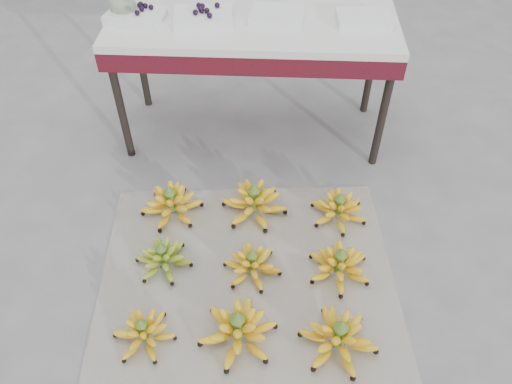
{
  "coord_description": "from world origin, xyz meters",
  "views": [
    {
      "loc": [
        0.14,
        -1.24,
        1.79
      ],
      "look_at": [
        0.07,
        0.24,
        0.27
      ],
      "focal_mm": 35.0,
      "sensor_mm": 36.0,
      "label": 1
    }
  ],
  "objects_px": {
    "bunch_back_left": "(172,203)",
    "vendor_table": "(253,35)",
    "bunch_back_center": "(254,202)",
    "tray_far_left": "(136,15)",
    "newspaper_mat": "(247,276)",
    "tray_far_right": "(363,19)",
    "bunch_mid_center": "(252,264)",
    "glass_jar": "(122,1)",
    "bunch_mid_right": "(339,265)",
    "bunch_front_left": "(143,333)",
    "bunch_mid_left": "(163,258)",
    "bunch_front_center": "(238,330)",
    "bunch_front_right": "(339,338)",
    "tray_right": "(277,15)",
    "bunch_back_right": "(339,209)",
    "tray_left": "(203,17)"
  },
  "relations": [
    {
      "from": "bunch_mid_left",
      "to": "tray_right",
      "type": "height_order",
      "value": "tray_right"
    },
    {
      "from": "bunch_front_left",
      "to": "tray_far_right",
      "type": "xyz_separation_m",
      "value": [
        0.87,
        1.32,
        0.63
      ]
    },
    {
      "from": "tray_far_right",
      "to": "glass_jar",
      "type": "xyz_separation_m",
      "value": [
        -1.13,
        0.0,
        0.06
      ]
    },
    {
      "from": "vendor_table",
      "to": "tray_far_left",
      "type": "xyz_separation_m",
      "value": [
        -0.55,
        -0.02,
        0.1
      ]
    },
    {
      "from": "bunch_mid_left",
      "to": "bunch_front_right",
      "type": "bearing_deg",
      "value": -9.53
    },
    {
      "from": "bunch_front_right",
      "to": "bunch_back_right",
      "type": "height_order",
      "value": "bunch_front_right"
    },
    {
      "from": "bunch_front_right",
      "to": "tray_right",
      "type": "relative_size",
      "value": 1.45
    },
    {
      "from": "bunch_front_left",
      "to": "bunch_back_left",
      "type": "bearing_deg",
      "value": 106.05
    },
    {
      "from": "bunch_mid_center",
      "to": "bunch_mid_right",
      "type": "relative_size",
      "value": 0.9
    },
    {
      "from": "bunch_front_left",
      "to": "bunch_mid_left",
      "type": "distance_m",
      "value": 0.35
    },
    {
      "from": "glass_jar",
      "to": "tray_right",
      "type": "bearing_deg",
      "value": 1.39
    },
    {
      "from": "vendor_table",
      "to": "tray_right",
      "type": "relative_size",
      "value": 5.21
    },
    {
      "from": "bunch_back_left",
      "to": "vendor_table",
      "type": "distance_m",
      "value": 0.9
    },
    {
      "from": "bunch_mid_center",
      "to": "tray_far_left",
      "type": "height_order",
      "value": "tray_far_left"
    },
    {
      "from": "newspaper_mat",
      "to": "tray_far_left",
      "type": "bearing_deg",
      "value": 120.8
    },
    {
      "from": "bunch_mid_center",
      "to": "bunch_mid_right",
      "type": "height_order",
      "value": "bunch_mid_right"
    },
    {
      "from": "tray_left",
      "to": "tray_far_right",
      "type": "height_order",
      "value": "tray_left"
    },
    {
      "from": "bunch_back_right",
      "to": "bunch_front_left",
      "type": "bearing_deg",
      "value": -162.87
    },
    {
      "from": "newspaper_mat",
      "to": "tray_far_left",
      "type": "height_order",
      "value": "tray_far_left"
    },
    {
      "from": "newspaper_mat",
      "to": "bunch_front_left",
      "type": "relative_size",
      "value": 4.28
    },
    {
      "from": "bunch_front_left",
      "to": "bunch_back_center",
      "type": "height_order",
      "value": "bunch_back_center"
    },
    {
      "from": "bunch_front_center",
      "to": "bunch_back_center",
      "type": "xyz_separation_m",
      "value": [
        0.03,
        0.67,
        0.0
      ]
    },
    {
      "from": "bunch_back_right",
      "to": "vendor_table",
      "type": "height_order",
      "value": "vendor_table"
    },
    {
      "from": "bunch_back_right",
      "to": "tray_far_right",
      "type": "bearing_deg",
      "value": 58.96
    },
    {
      "from": "bunch_back_right",
      "to": "tray_far_left",
      "type": "distance_m",
      "value": 1.32
    },
    {
      "from": "bunch_mid_right",
      "to": "bunch_back_center",
      "type": "bearing_deg",
      "value": 114.58
    },
    {
      "from": "bunch_mid_right",
      "to": "tray_far_left",
      "type": "relative_size",
      "value": 1.24
    },
    {
      "from": "bunch_mid_left",
      "to": "bunch_mid_center",
      "type": "height_order",
      "value": "bunch_mid_center"
    },
    {
      "from": "bunch_mid_left",
      "to": "bunch_back_center",
      "type": "relative_size",
      "value": 0.79
    },
    {
      "from": "newspaper_mat",
      "to": "bunch_back_left",
      "type": "distance_m",
      "value": 0.52
    },
    {
      "from": "newspaper_mat",
      "to": "vendor_table",
      "type": "relative_size",
      "value": 0.9
    },
    {
      "from": "newspaper_mat",
      "to": "bunch_front_left",
      "type": "xyz_separation_m",
      "value": [
        -0.38,
        -0.31,
        0.05
      ]
    },
    {
      "from": "bunch_mid_left",
      "to": "tray_right",
      "type": "distance_m",
      "value": 1.25
    },
    {
      "from": "bunch_mid_center",
      "to": "tray_right",
      "type": "xyz_separation_m",
      "value": [
        0.07,
        1.0,
        0.63
      ]
    },
    {
      "from": "newspaper_mat",
      "to": "tray_far_right",
      "type": "height_order",
      "value": "tray_far_right"
    },
    {
      "from": "tray_far_right",
      "to": "bunch_front_center",
      "type": "bearing_deg",
      "value": -111.49
    },
    {
      "from": "vendor_table",
      "to": "tray_far_right",
      "type": "bearing_deg",
      "value": 0.6
    },
    {
      "from": "bunch_mid_left",
      "to": "bunch_mid_right",
      "type": "relative_size",
      "value": 0.85
    },
    {
      "from": "bunch_back_left",
      "to": "tray_far_left",
      "type": "xyz_separation_m",
      "value": [
        -0.2,
        0.62,
        0.62
      ]
    },
    {
      "from": "bunch_front_center",
      "to": "vendor_table",
      "type": "height_order",
      "value": "vendor_table"
    },
    {
      "from": "bunch_back_left",
      "to": "tray_right",
      "type": "distance_m",
      "value": 1.03
    },
    {
      "from": "bunch_mid_left",
      "to": "tray_far_left",
      "type": "xyz_separation_m",
      "value": [
        -0.22,
        0.94,
        0.63
      ]
    },
    {
      "from": "bunch_mid_left",
      "to": "bunch_front_center",
      "type": "bearing_deg",
      "value": -27.83
    },
    {
      "from": "bunch_front_right",
      "to": "bunch_back_center",
      "type": "relative_size",
      "value": 1.02
    },
    {
      "from": "bunch_mid_center",
      "to": "glass_jar",
      "type": "bearing_deg",
      "value": 146.1
    },
    {
      "from": "bunch_front_right",
      "to": "bunch_mid_left",
      "type": "height_order",
      "value": "bunch_front_right"
    },
    {
      "from": "bunch_back_center",
      "to": "tray_far_left",
      "type": "bearing_deg",
      "value": 151.35
    },
    {
      "from": "bunch_mid_left",
      "to": "glass_jar",
      "type": "distance_m",
      "value": 1.21
    },
    {
      "from": "bunch_front_center",
      "to": "bunch_mid_center",
      "type": "bearing_deg",
      "value": 68.8
    },
    {
      "from": "vendor_table",
      "to": "tray_far_left",
      "type": "relative_size",
      "value": 4.83
    }
  ]
}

